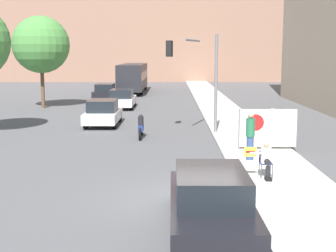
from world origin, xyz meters
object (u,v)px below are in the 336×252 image
(pedestrian_behind, at_px, (272,127))
(motorcycle_on_road, at_px, (141,127))
(street_tree_midblock, at_px, (41,45))
(car_on_road_distant, at_px, (105,91))
(parked_car_curbside, at_px, (210,201))
(protest_banner, at_px, (268,128))
(city_bus_on_road, at_px, (133,76))
(seated_protester, at_px, (266,158))
(traffic_light_pole, at_px, (197,66))
(jogger_on_sidewalk, at_px, (250,135))
(car_on_road_nearest, at_px, (103,113))
(car_on_road_midblock, at_px, (122,99))

(pedestrian_behind, xyz_separation_m, motorcycle_on_road, (-5.97, 2.89, -0.49))
(motorcycle_on_road, bearing_deg, street_tree_midblock, 123.09)
(car_on_road_distant, bearing_deg, motorcycle_on_road, -77.10)
(parked_car_curbside, height_order, street_tree_midblock, street_tree_midblock)
(parked_car_curbside, xyz_separation_m, street_tree_midblock, (-10.94, 25.64, 4.11))
(pedestrian_behind, height_order, street_tree_midblock, street_tree_midblock)
(protest_banner, relative_size, city_bus_on_road, 0.21)
(seated_protester, height_order, traffic_light_pole, traffic_light_pole)
(jogger_on_sidewalk, distance_m, car_on_road_distant, 27.45)
(pedestrian_behind, bearing_deg, traffic_light_pole, 88.49)
(jogger_on_sidewalk, bearing_deg, city_bus_on_road, -45.69)
(pedestrian_behind, height_order, car_on_road_nearest, pedestrian_behind)
(jogger_on_sidewalk, relative_size, traffic_light_pole, 0.37)
(traffic_light_pole, bearing_deg, protest_banner, -59.46)
(pedestrian_behind, height_order, car_on_road_midblock, pedestrian_behind)
(pedestrian_behind, height_order, traffic_light_pole, traffic_light_pole)
(seated_protester, bearing_deg, pedestrian_behind, 90.40)
(seated_protester, bearing_deg, car_on_road_distant, 122.46)
(street_tree_midblock, bearing_deg, car_on_road_midblock, -0.26)
(protest_banner, bearing_deg, jogger_on_sidewalk, -118.24)
(city_bus_on_road, distance_m, motorcycle_on_road, 28.02)
(city_bus_on_road, relative_size, motorcycle_on_road, 5.52)
(protest_banner, distance_m, traffic_light_pole, 6.00)
(traffic_light_pole, xyz_separation_m, motorcycle_on_road, (-2.86, -1.12, -3.03))
(traffic_light_pole, bearing_deg, car_on_road_distant, 111.39)
(pedestrian_behind, relative_size, motorcycle_on_road, 0.79)
(motorcycle_on_road, xyz_separation_m, street_tree_midblock, (-8.48, 13.01, 4.35))
(jogger_on_sidewalk, bearing_deg, seated_protester, 123.89)
(pedestrian_behind, relative_size, car_on_road_nearest, 0.39)
(jogger_on_sidewalk, xyz_separation_m, street_tree_midblock, (-13.04, 18.59, 3.77))
(traffic_light_pole, distance_m, city_bus_on_road, 27.36)
(traffic_light_pole, distance_m, street_tree_midblock, 16.48)
(car_on_road_distant, bearing_deg, protest_banner, -66.69)
(pedestrian_behind, height_order, motorcycle_on_road, pedestrian_behind)
(jogger_on_sidewalk, relative_size, city_bus_on_road, 0.16)
(motorcycle_on_road, bearing_deg, seated_protester, -60.57)
(car_on_road_distant, distance_m, street_tree_midblock, 9.20)
(pedestrian_behind, distance_m, city_bus_on_road, 31.95)
(city_bus_on_road, bearing_deg, jogger_on_sidewalk, -77.84)
(car_on_road_distant, bearing_deg, car_on_road_midblock, -72.27)
(pedestrian_behind, relative_size, protest_banner, 0.67)
(jogger_on_sidewalk, bearing_deg, protest_banner, -86.09)
(traffic_light_pole, height_order, car_on_road_distant, traffic_light_pole)
(seated_protester, height_order, car_on_road_midblock, car_on_road_midblock)
(parked_car_curbside, height_order, car_on_road_nearest, parked_car_curbside)
(parked_car_curbside, relative_size, motorcycle_on_road, 2.23)
(car_on_road_nearest, height_order, car_on_road_midblock, car_on_road_nearest)
(car_on_road_distant, xyz_separation_m, motorcycle_on_road, (4.64, -20.27, -0.20))
(motorcycle_on_road, bearing_deg, protest_banner, -32.49)
(parked_car_curbside, bearing_deg, protest_banner, 70.68)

